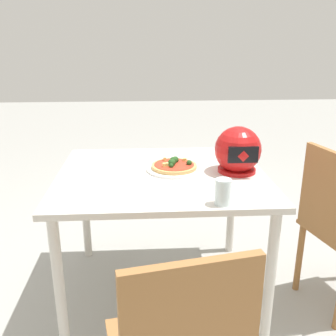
{
  "coord_description": "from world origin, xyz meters",
  "views": [
    {
      "loc": [
        0.08,
        1.91,
        1.42
      ],
      "look_at": [
        -0.03,
        -0.02,
        0.75
      ],
      "focal_mm": 40.89,
      "sensor_mm": 36.0,
      "label": 1
    }
  ],
  "objects": [
    {
      "name": "dining_table",
      "position": [
        0.0,
        0.0,
        0.65
      ],
      "size": [
        1.1,
        0.95,
        0.73
      ],
      "color": "beige",
      "rests_on": "ground"
    },
    {
      "name": "drinking_glass",
      "position": [
        -0.24,
        0.41,
        0.79
      ],
      "size": [
        0.07,
        0.07,
        0.12
      ],
      "primitive_type": "cylinder",
      "color": "silver",
      "rests_on": "dining_table"
    },
    {
      "name": "pizza_plate",
      "position": [
        -0.07,
        -0.05,
        0.74
      ],
      "size": [
        0.3,
        0.3,
        0.01
      ],
      "primitive_type": "cylinder",
      "color": "white",
      "rests_on": "dining_table"
    },
    {
      "name": "ground_plane",
      "position": [
        0.0,
        0.0,
        0.0
      ],
      "size": [
        14.0,
        14.0,
        0.0
      ],
      "primitive_type": "plane",
      "color": "#9E9E99"
    },
    {
      "name": "pizza",
      "position": [
        -0.07,
        -0.05,
        0.76
      ],
      "size": [
        0.25,
        0.25,
        0.05
      ],
      "color": "tan",
      "rests_on": "pizza_plate"
    },
    {
      "name": "motorcycle_helmet",
      "position": [
        -0.4,
        0.0,
        0.85
      ],
      "size": [
        0.25,
        0.25,
        0.25
      ],
      "color": "#B21414",
      "rests_on": "dining_table"
    }
  ]
}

